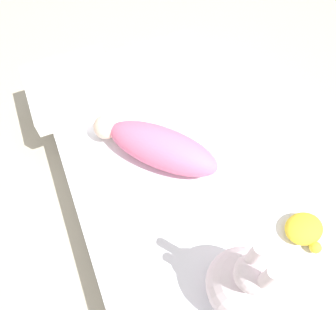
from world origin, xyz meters
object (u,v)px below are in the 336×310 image
swaddled_baby (157,146)px  pillow (73,88)px  bunny_plush (244,284)px  turtle_plush (305,230)px

swaddled_baby → pillow: (-0.47, -0.22, -0.03)m
pillow → bunny_plush: bearing=13.9°
swaddled_baby → pillow: 0.52m
pillow → turtle_plush: 1.12m
swaddled_baby → turtle_plush: bearing=173.0°
turtle_plush → bunny_plush: bearing=-75.5°
bunny_plush → swaddled_baby: bearing=-176.5°
pillow → turtle_plush: (0.97, 0.57, -0.01)m
bunny_plush → turtle_plush: size_ratio=2.69×
swaddled_baby → pillow: bearing=-16.2°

